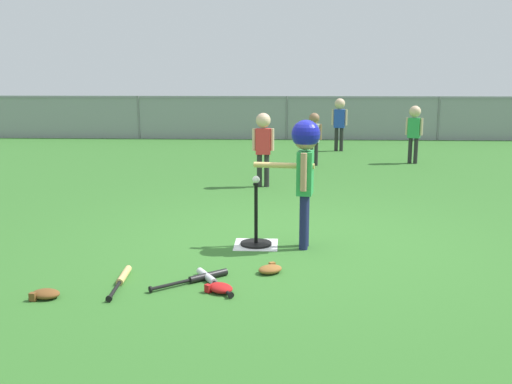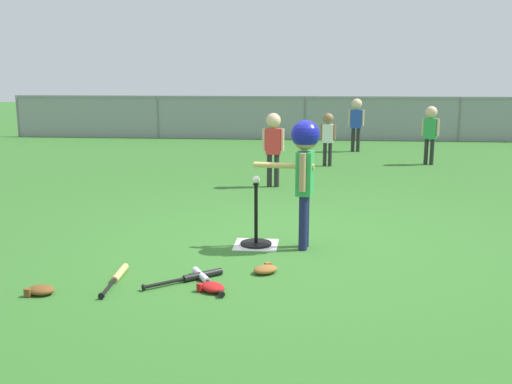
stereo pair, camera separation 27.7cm
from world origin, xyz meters
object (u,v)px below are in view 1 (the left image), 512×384
(fielder_near_right, at_px, (339,117))
(fielder_deep_center, at_px, (314,132))
(fielder_deep_right, at_px, (414,126))
(batter_child, at_px, (305,158))
(glove_near_bats, at_px, (220,288))
(spare_bat_silver, at_px, (210,279))
(baseball_on_tee, at_px, (256,180))
(spare_bat_black, at_px, (201,278))
(fielder_deep_left, at_px, (263,140))
(spare_bat_wood, at_px, (122,278))
(batting_tee, at_px, (256,236))
(glove_by_plate, at_px, (45,294))
(glove_tossed_aside, at_px, (270,269))

(fielder_near_right, distance_m, fielder_deep_center, 2.29)
(fielder_near_right, bearing_deg, fielder_deep_right, -55.06)
(batter_child, relative_size, glove_near_bats, 4.70)
(fielder_near_right, relative_size, spare_bat_silver, 2.03)
(baseball_on_tee, bearing_deg, fielder_near_right, 78.48)
(fielder_deep_center, distance_m, spare_bat_black, 6.52)
(fielder_deep_left, bearing_deg, batter_child, -80.77)
(fielder_deep_center, relative_size, spare_bat_silver, 1.71)
(batter_child, distance_m, fielder_near_right, 7.63)
(spare_bat_wood, distance_m, glove_near_bats, 0.87)
(spare_bat_silver, relative_size, spare_bat_wood, 0.83)
(fielder_near_right, height_order, fielder_deep_right, fielder_near_right)
(batting_tee, bearing_deg, batter_child, -7.98)
(fielder_deep_left, distance_m, spare_bat_black, 4.28)
(fielder_deep_left, relative_size, glove_near_bats, 4.18)
(baseball_on_tee, bearing_deg, fielder_deep_left, 90.75)
(batting_tee, xyz_separation_m, batter_child, (0.48, -0.07, 0.81))
(batting_tee, height_order, fielder_deep_center, fielder_deep_center)
(glove_by_plate, xyz_separation_m, glove_tossed_aside, (1.73, 0.67, 0.00))
(glove_tossed_aside, bearing_deg, fielder_deep_right, 67.99)
(glove_tossed_aside, bearing_deg, baseball_on_tee, 101.09)
(glove_tossed_aside, bearing_deg, fielder_deep_left, 92.97)
(fielder_deep_left, bearing_deg, fielder_near_right, 70.22)
(fielder_near_right, bearing_deg, spare_bat_wood, -106.77)
(batting_tee, xyz_separation_m, glove_near_bats, (-0.23, -1.32, -0.06))
(baseball_on_tee, height_order, glove_near_bats, baseball_on_tee)
(baseball_on_tee, xyz_separation_m, batter_child, (0.48, -0.07, 0.23))
(fielder_near_right, relative_size, glove_by_plate, 4.97)
(fielder_deep_left, distance_m, glove_by_plate, 4.93)
(glove_by_plate, height_order, glove_tossed_aside, same)
(fielder_near_right, xyz_separation_m, glove_by_plate, (-3.09, -9.00, -0.73))
(glove_tossed_aside, bearing_deg, fielder_near_right, 80.72)
(glove_near_bats, bearing_deg, batter_child, 60.58)
(spare_bat_wood, relative_size, glove_tossed_aside, 2.60)
(baseball_on_tee, distance_m, fielder_deep_left, 3.13)
(batting_tee, xyz_separation_m, fielder_near_right, (1.53, 7.49, 0.66))
(batter_child, distance_m, glove_tossed_aside, 1.21)
(batting_tee, bearing_deg, fielder_near_right, 78.48)
(fielder_near_right, xyz_separation_m, glove_near_bats, (-1.75, -8.80, -0.73))
(glove_near_bats, bearing_deg, spare_bat_silver, 116.28)
(baseball_on_tee, height_order, glove_tossed_aside, baseball_on_tee)
(spare_bat_black, height_order, glove_by_plate, glove_by_plate)
(fielder_deep_center, distance_m, fielder_deep_left, 2.34)
(spare_bat_black, bearing_deg, spare_bat_wood, -175.79)
(fielder_near_right, xyz_separation_m, fielder_deep_right, (1.27, -1.82, -0.04))
(fielder_deep_right, bearing_deg, batting_tee, -116.26)
(spare_bat_wood, distance_m, spare_bat_black, 0.66)
(fielder_deep_right, relative_size, spare_bat_wood, 1.58)
(batter_child, height_order, spare_bat_wood, batter_child)
(fielder_near_right, bearing_deg, spare_bat_black, -102.76)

